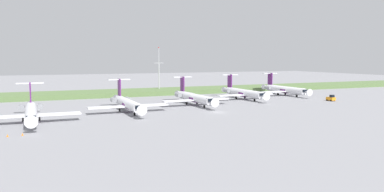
{
  "coord_description": "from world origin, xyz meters",
  "views": [
    {
      "loc": [
        -48.5,
        -94.85,
        15.38
      ],
      "look_at": [
        0.0,
        18.29,
        3.0
      ],
      "focal_mm": 35.07,
      "sensor_mm": 36.0,
      "label": 1
    }
  ],
  "objects_px": {
    "antenna_mast": "(159,74)",
    "baggage_tug": "(331,98)",
    "regional_jet_nearest": "(31,112)",
    "regional_jet_fourth": "(243,92)",
    "safety_cone_front_marker": "(7,136)",
    "regional_jet_third": "(194,97)",
    "regional_jet_fifth": "(284,89)",
    "safety_cone_mid_marker": "(22,134)",
    "regional_jet_second": "(127,103)"
  },
  "relations": [
    {
      "from": "antenna_mast",
      "to": "regional_jet_nearest",
      "type": "bearing_deg",
      "value": -130.57
    },
    {
      "from": "regional_jet_fifth",
      "to": "safety_cone_front_marker",
      "type": "xyz_separation_m",
      "value": [
        -101.88,
        -47.35,
        -2.26
      ]
    },
    {
      "from": "regional_jet_nearest",
      "to": "regional_jet_fifth",
      "type": "distance_m",
      "value": 102.14
    },
    {
      "from": "baggage_tug",
      "to": "regional_jet_third",
      "type": "bearing_deg",
      "value": 169.94
    },
    {
      "from": "regional_jet_fourth",
      "to": "safety_cone_mid_marker",
      "type": "xyz_separation_m",
      "value": [
        -75.49,
        -40.99,
        -2.26
      ]
    },
    {
      "from": "antenna_mast",
      "to": "regional_jet_third",
      "type": "bearing_deg",
      "value": -93.89
    },
    {
      "from": "regional_jet_third",
      "to": "baggage_tug",
      "type": "bearing_deg",
      "value": -10.06
    },
    {
      "from": "regional_jet_third",
      "to": "regional_jet_nearest",
      "type": "bearing_deg",
      "value": -163.04
    },
    {
      "from": "regional_jet_second",
      "to": "safety_cone_mid_marker",
      "type": "distance_m",
      "value": 36.89
    },
    {
      "from": "regional_jet_fourth",
      "to": "safety_cone_front_marker",
      "type": "relative_size",
      "value": 56.36
    },
    {
      "from": "regional_jet_third",
      "to": "antenna_mast",
      "type": "xyz_separation_m",
      "value": [
        3.17,
        46.54,
        5.98
      ]
    },
    {
      "from": "antenna_mast",
      "to": "baggage_tug",
      "type": "height_order",
      "value": "antenna_mast"
    },
    {
      "from": "regional_jet_fourth",
      "to": "safety_cone_front_marker",
      "type": "xyz_separation_m",
      "value": [
        -78.19,
        -41.2,
        -2.26
      ]
    },
    {
      "from": "baggage_tug",
      "to": "regional_jet_fourth",
      "type": "bearing_deg",
      "value": 145.39
    },
    {
      "from": "regional_jet_fifth",
      "to": "safety_cone_mid_marker",
      "type": "distance_m",
      "value": 109.84
    },
    {
      "from": "regional_jet_nearest",
      "to": "antenna_mast",
      "type": "xyz_separation_m",
      "value": [
        52.81,
        61.68,
        5.98
      ]
    },
    {
      "from": "regional_jet_nearest",
      "to": "antenna_mast",
      "type": "distance_m",
      "value": 81.42
    },
    {
      "from": "regional_jet_second",
      "to": "safety_cone_front_marker",
      "type": "xyz_separation_m",
      "value": [
        -29.92,
        -25.0,
        -2.26
      ]
    },
    {
      "from": "antenna_mast",
      "to": "baggage_tug",
      "type": "bearing_deg",
      "value": -49.66
    },
    {
      "from": "safety_cone_front_marker",
      "to": "regional_jet_third",
      "type": "bearing_deg",
      "value": 30.75
    },
    {
      "from": "regional_jet_fifth",
      "to": "antenna_mast",
      "type": "height_order",
      "value": "antenna_mast"
    },
    {
      "from": "safety_cone_front_marker",
      "to": "regional_jet_fifth",
      "type": "bearing_deg",
      "value": 24.93
    },
    {
      "from": "regional_jet_second",
      "to": "antenna_mast",
      "type": "relative_size",
      "value": 1.52
    },
    {
      "from": "regional_jet_nearest",
      "to": "regional_jet_fifth",
      "type": "bearing_deg",
      "value": 17.29
    },
    {
      "from": "regional_jet_fifth",
      "to": "safety_cone_mid_marker",
      "type": "relative_size",
      "value": 56.36
    },
    {
      "from": "regional_jet_fifth",
      "to": "antenna_mast",
      "type": "distance_m",
      "value": 54.92
    },
    {
      "from": "regional_jet_nearest",
      "to": "regional_jet_third",
      "type": "height_order",
      "value": "same"
    },
    {
      "from": "regional_jet_fourth",
      "to": "regional_jet_second",
      "type": "bearing_deg",
      "value": -161.45
    },
    {
      "from": "antenna_mast",
      "to": "regional_jet_fourth",
      "type": "bearing_deg",
      "value": -60.71
    },
    {
      "from": "regional_jet_fourth",
      "to": "regional_jet_fifth",
      "type": "xyz_separation_m",
      "value": [
        23.69,
        6.15,
        0.0
      ]
    },
    {
      "from": "regional_jet_second",
      "to": "safety_cone_front_marker",
      "type": "bearing_deg",
      "value": -140.11
    },
    {
      "from": "baggage_tug",
      "to": "safety_cone_mid_marker",
      "type": "xyz_separation_m",
      "value": [
        -101.56,
        -23.01,
        -0.73
      ]
    },
    {
      "from": "regional_jet_second",
      "to": "regional_jet_nearest",
      "type": "bearing_deg",
      "value": -162.59
    },
    {
      "from": "regional_jet_nearest",
      "to": "regional_jet_fifth",
      "type": "relative_size",
      "value": 1.0
    },
    {
      "from": "regional_jet_second",
      "to": "safety_cone_front_marker",
      "type": "height_order",
      "value": "regional_jet_second"
    },
    {
      "from": "regional_jet_nearest",
      "to": "safety_cone_mid_marker",
      "type": "xyz_separation_m",
      "value": [
        -1.66,
        -16.78,
        -2.26
      ]
    },
    {
      "from": "regional_jet_third",
      "to": "regional_jet_fourth",
      "type": "bearing_deg",
      "value": 20.56
    },
    {
      "from": "antenna_mast",
      "to": "safety_cone_front_marker",
      "type": "distance_m",
      "value": 97.59
    },
    {
      "from": "regional_jet_third",
      "to": "regional_jet_fourth",
      "type": "distance_m",
      "value": 25.83
    },
    {
      "from": "regional_jet_third",
      "to": "regional_jet_second",
      "type": "bearing_deg",
      "value": -163.52
    },
    {
      "from": "safety_cone_front_marker",
      "to": "safety_cone_mid_marker",
      "type": "height_order",
      "value": "same"
    },
    {
      "from": "regional_jet_nearest",
      "to": "antenna_mast",
      "type": "relative_size",
      "value": 1.52
    },
    {
      "from": "regional_jet_fourth",
      "to": "baggage_tug",
      "type": "bearing_deg",
      "value": -34.61
    },
    {
      "from": "antenna_mast",
      "to": "safety_cone_mid_marker",
      "type": "distance_m",
      "value": 95.87
    },
    {
      "from": "regional_jet_third",
      "to": "antenna_mast",
      "type": "height_order",
      "value": "antenna_mast"
    },
    {
      "from": "antenna_mast",
      "to": "safety_cone_mid_marker",
      "type": "xyz_separation_m",
      "value": [
        -54.47,
        -78.46,
        -8.24
      ]
    },
    {
      "from": "regional_jet_third",
      "to": "antenna_mast",
      "type": "bearing_deg",
      "value": 86.11
    },
    {
      "from": "regional_jet_fourth",
      "to": "regional_jet_fifth",
      "type": "distance_m",
      "value": 24.48
    },
    {
      "from": "safety_cone_front_marker",
      "to": "regional_jet_second",
      "type": "bearing_deg",
      "value": 39.89
    },
    {
      "from": "regional_jet_fourth",
      "to": "safety_cone_front_marker",
      "type": "bearing_deg",
      "value": -152.21
    }
  ]
}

